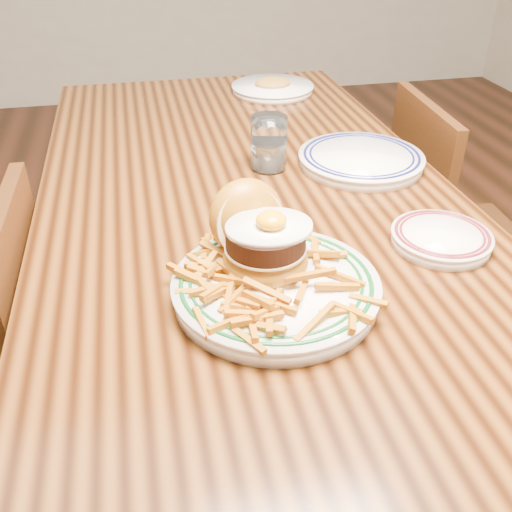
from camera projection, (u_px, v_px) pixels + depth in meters
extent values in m
plane|color=black|center=(249.00, 424.00, 1.61)|extent=(6.00, 6.00, 0.00)
cube|color=black|center=(246.00, 195.00, 1.21)|extent=(0.85, 1.60, 0.05)
cylinder|color=black|center=(101.00, 207.00, 1.96)|extent=(0.07, 0.07, 0.70)
cylinder|color=black|center=(305.00, 186.00, 2.09)|extent=(0.07, 0.07, 0.70)
cube|color=#42230D|center=(27.00, 306.00, 1.06)|extent=(0.03, 0.39, 0.41)
cylinder|color=#42230D|center=(70.00, 402.00, 1.43)|extent=(0.04, 0.04, 0.38)
cube|color=#42230D|center=(461.00, 243.00, 1.68)|extent=(0.41, 0.41, 0.04)
cube|color=#42230D|center=(417.00, 178.00, 1.54)|extent=(0.05, 0.38, 0.41)
cylinder|color=#42230D|center=(474.00, 265.00, 1.95)|extent=(0.04, 0.04, 0.37)
cylinder|color=#42230D|center=(382.00, 273.00, 1.91)|extent=(0.04, 0.04, 0.37)
cylinder|color=#42230D|center=(419.00, 337.00, 1.64)|extent=(0.04, 0.04, 0.37)
cylinder|color=white|center=(276.00, 291.00, 0.87)|extent=(0.31, 0.31, 0.02)
cylinder|color=white|center=(276.00, 282.00, 0.86)|extent=(0.32, 0.32, 0.01)
torus|color=#0D4A19|center=(276.00, 281.00, 0.86)|extent=(0.29, 0.29, 0.01)
torus|color=#0D4A19|center=(276.00, 281.00, 0.86)|extent=(0.26, 0.26, 0.01)
ellipsoid|color=#AA6616|center=(265.00, 260.00, 0.88)|extent=(0.13, 0.13, 0.06)
cylinder|color=beige|center=(266.00, 248.00, 0.87)|extent=(0.13, 0.13, 0.00)
cylinder|color=black|center=(266.00, 238.00, 0.86)|extent=(0.12, 0.12, 0.03)
ellipsoid|color=white|center=(269.00, 227.00, 0.84)|extent=(0.13, 0.11, 0.01)
ellipsoid|color=#FF9A05|center=(271.00, 220.00, 0.83)|extent=(0.05, 0.05, 0.03)
ellipsoid|color=#AA6616|center=(247.00, 217.00, 0.92)|extent=(0.14, 0.13, 0.14)
cylinder|color=beige|center=(251.00, 224.00, 0.90)|extent=(0.12, 0.06, 0.11)
cylinder|color=white|center=(441.00, 241.00, 0.99)|extent=(0.17, 0.17, 0.02)
cylinder|color=white|center=(442.00, 235.00, 0.99)|extent=(0.17, 0.17, 0.01)
torus|color=#5C151C|center=(442.00, 234.00, 0.99)|extent=(0.16, 0.16, 0.01)
torus|color=#5C151C|center=(442.00, 234.00, 0.99)|extent=(0.15, 0.15, 0.01)
cube|color=silver|center=(450.00, 230.00, 1.00)|extent=(0.11, 0.05, 0.00)
cylinder|color=white|center=(361.00, 162.00, 1.27)|extent=(0.27, 0.27, 0.02)
cylinder|color=white|center=(361.00, 156.00, 1.26)|extent=(0.28, 0.28, 0.01)
torus|color=#0E1249|center=(361.00, 155.00, 1.26)|extent=(0.26, 0.26, 0.01)
torus|color=#0E1249|center=(361.00, 155.00, 1.26)|extent=(0.23, 0.23, 0.01)
cylinder|color=white|center=(269.00, 143.00, 1.24)|extent=(0.08, 0.08, 0.12)
cylinder|color=silver|center=(269.00, 155.00, 1.25)|extent=(0.07, 0.07, 0.06)
cylinder|color=white|center=(273.00, 90.00, 1.72)|extent=(0.24, 0.24, 0.02)
cylinder|color=white|center=(273.00, 86.00, 1.71)|extent=(0.25, 0.25, 0.01)
ellipsoid|color=#B77F34|center=(273.00, 83.00, 1.71)|extent=(0.11, 0.09, 0.03)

